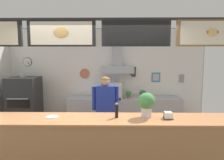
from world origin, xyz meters
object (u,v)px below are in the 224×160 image
Objects in this scene: pizza_oven at (25,105)px; potted_rosemary at (143,94)px; shop_worker at (105,111)px; basil_vase at (146,104)px; espresso_machine at (112,90)px; napkin_holder at (168,116)px; potted_sage at (129,94)px; condiment_plate at (52,117)px; pepper_grinder at (117,110)px.

pizza_oven reaches higher than potted_rosemary.
shop_worker is at bearing -127.33° from potted_rosemary.
basil_vase reaches higher than potted_rosemary.
pizza_oven is 2.85× the size of espresso_machine.
potted_sage is at bearing 100.27° from napkin_holder.
espresso_machine is at bearing 69.07° from condiment_plate.
basil_vase is 1.98× the size of condiment_plate.
napkin_holder is at bearing -69.26° from espresso_machine.
basil_vase reaches higher than condiment_plate.
condiment_plate is 1.80m from napkin_holder.
potted_sage is at bearing 6.12° from pizza_oven.
shop_worker reaches higher than napkin_holder.
basil_vase reaches higher than pepper_grinder.
espresso_machine reaches higher than potted_sage.
potted_rosemary is at bearing 91.05° from napkin_holder.
pepper_grinder is 0.47m from basil_vase.
pizza_oven is at bearing -173.26° from espresso_machine.
basil_vase is at bearing 168.96° from napkin_holder.
napkin_holder is at bearing -11.04° from basil_vase.
condiment_plate is at bearing 179.61° from pepper_grinder.
condiment_plate is (-0.90, -2.34, -0.03)m from espresso_machine.
espresso_machine is 2.55m from napkin_holder.
espresso_machine is 1.43× the size of basil_vase.
pizza_oven is 3.18m from potted_rosemary.
shop_worker is at bearing 132.10° from napkin_holder.
pizza_oven is 7.40× the size of potted_rosemary.
espresso_machine is at bearing 110.74° from napkin_holder.
pepper_grinder is 1.02m from condiment_plate.
pizza_oven reaches higher than espresso_machine.
potted_sage is 0.98× the size of condiment_plate.
espresso_machine is 2.35m from pepper_grinder.
basil_vase is at bearing -75.98° from espresso_machine.
potted_rosemary is 2.40m from napkin_holder.
pizza_oven is at bearing -173.88° from potted_sage.
shop_worker reaches higher than pizza_oven.
basil_vase is (2.87, -2.05, 0.53)m from pizza_oven.
shop_worker is at bearing 123.12° from basil_vase.
basil_vase reaches higher than napkin_holder.
napkin_holder is (0.44, -2.41, 0.11)m from potted_sage.
potted_sage is at bearing 92.77° from basil_vase.
potted_sage is (2.76, 0.30, 0.26)m from pizza_oven.
basil_vase is at bearing -35.52° from pizza_oven.
basil_vase is 1.49m from condiment_plate.
potted_sage is 2.73m from condiment_plate.
pepper_grinder is at bearing -87.18° from espresso_machine.
pizza_oven is 0.99× the size of shop_worker.
espresso_machine is at bearing -98.71° from shop_worker.
pizza_oven reaches higher than condiment_plate.
espresso_machine is 2.83× the size of condiment_plate.
espresso_machine is 0.48m from potted_sage.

